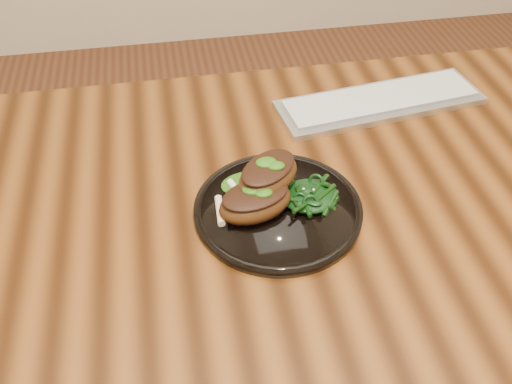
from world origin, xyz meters
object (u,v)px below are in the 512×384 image
plate (278,209)px  greens_heap (310,193)px  lamb_chop_front (255,201)px  keyboard (380,101)px  desk (330,244)px

plate → greens_heap: 0.05m
lamb_chop_front → keyboard: (0.27, 0.25, -0.03)m
plate → keyboard: 0.34m
plate → keyboard: (0.24, 0.24, 0.00)m
desk → lamb_chop_front: 0.17m
desk → plate: bearing=-179.9°
plate → greens_heap: greens_heap is taller
lamb_chop_front → keyboard: 0.37m
desk → keyboard: 0.30m
desk → lamb_chop_front: (-0.12, -0.01, 0.12)m
desk → lamb_chop_front: lamb_chop_front is taller
greens_heap → keyboard: 0.30m
desk → keyboard: size_ratio=4.13×
lamb_chop_front → desk: bearing=4.2°
desk → greens_heap: greens_heap is taller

